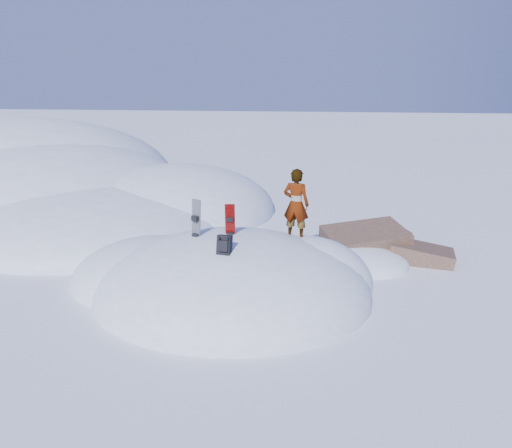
# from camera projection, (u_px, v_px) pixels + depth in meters

# --- Properties ---
(ground) EXTENTS (120.00, 120.00, 0.00)m
(ground) POSITION_uv_depth(u_px,v_px,m) (232.00, 293.00, 12.59)
(ground) COLOR white
(ground) RESTS_ON ground
(snow_mound) EXTENTS (8.00, 6.00, 3.00)m
(snow_mound) POSITION_uv_depth(u_px,v_px,m) (227.00, 289.00, 12.84)
(snow_mound) COLOR white
(snow_mound) RESTS_ON ground
(snow_ridge) EXTENTS (21.50, 18.50, 6.40)m
(snow_ridge) POSITION_uv_depth(u_px,v_px,m) (43.00, 193.00, 23.07)
(snow_ridge) COLOR white
(snow_ridge) RESTS_ON ground
(rock_outcrop) EXTENTS (4.68, 4.41, 1.68)m
(rock_outcrop) POSITION_uv_depth(u_px,v_px,m) (369.00, 257.00, 15.05)
(rock_outcrop) COLOR brown
(rock_outcrop) RESTS_ON ground
(snowboard_red) EXTENTS (0.27, 0.23, 1.31)m
(snowboard_red) POSITION_uv_depth(u_px,v_px,m) (230.00, 228.00, 12.37)
(snowboard_red) COLOR #AB0A09
(snowboard_red) RESTS_ON snow_mound
(snowboard_dark) EXTENTS (0.31, 0.29, 1.52)m
(snowboard_dark) POSITION_uv_depth(u_px,v_px,m) (196.00, 229.00, 12.40)
(snowboard_dark) COLOR black
(snowboard_dark) RESTS_ON snow_mound
(backpack) EXTENTS (0.36, 0.40, 0.52)m
(backpack) POSITION_uv_depth(u_px,v_px,m) (224.00, 245.00, 11.27)
(backpack) COLOR black
(backpack) RESTS_ON snow_mound
(gear_pile) EXTENTS (0.82, 0.63, 0.22)m
(gear_pile) POSITION_uv_depth(u_px,v_px,m) (132.00, 308.00, 11.60)
(gear_pile) COLOR black
(gear_pile) RESTS_ON ground
(person) EXTENTS (0.77, 0.61, 1.87)m
(person) POSITION_uv_depth(u_px,v_px,m) (296.00, 204.00, 12.86)
(person) COLOR slate
(person) RESTS_ON snow_mound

